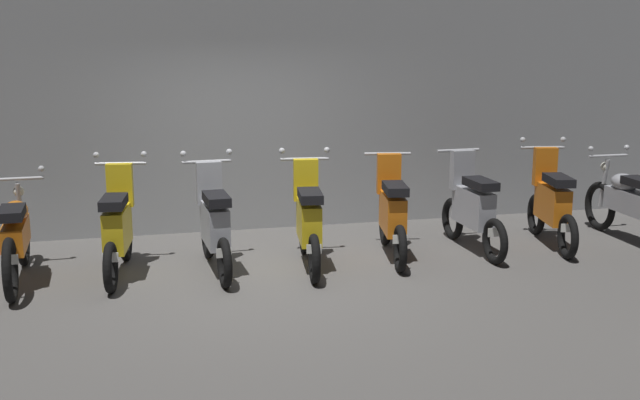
% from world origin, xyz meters
% --- Properties ---
extents(ground_plane, '(80.00, 80.00, 0.00)m').
position_xyz_m(ground_plane, '(0.00, 0.00, 0.00)').
color(ground_plane, '#565451').
extents(back_wall, '(17.30, 0.30, 3.08)m').
position_xyz_m(back_wall, '(0.00, 2.34, 1.54)').
color(back_wall, gray).
rests_on(back_wall, ground).
extents(motorbike_slot_2, '(0.59, 1.95, 1.15)m').
position_xyz_m(motorbike_slot_2, '(-2.58, 0.52, 0.49)').
color(motorbike_slot_2, black).
rests_on(motorbike_slot_2, ground).
extents(motorbike_slot_3, '(0.59, 1.68, 1.29)m').
position_xyz_m(motorbike_slot_3, '(-1.55, 0.52, 0.53)').
color(motorbike_slot_3, black).
rests_on(motorbike_slot_3, ground).
extents(motorbike_slot_4, '(0.59, 1.68, 1.29)m').
position_xyz_m(motorbike_slot_4, '(-0.52, 0.42, 0.53)').
color(motorbike_slot_4, black).
rests_on(motorbike_slot_4, ground).
extents(motorbike_slot_5, '(0.59, 1.68, 1.29)m').
position_xyz_m(motorbike_slot_5, '(0.52, 0.35, 0.53)').
color(motorbike_slot_5, black).
rests_on(motorbike_slot_5, ground).
extents(motorbike_slot_6, '(0.56, 1.67, 1.18)m').
position_xyz_m(motorbike_slot_6, '(1.56, 0.50, 0.52)').
color(motorbike_slot_6, black).
rests_on(motorbike_slot_6, ground).
extents(motorbike_slot_7, '(0.56, 1.68, 1.18)m').
position_xyz_m(motorbike_slot_7, '(2.58, 0.55, 0.52)').
color(motorbike_slot_7, black).
rests_on(motorbike_slot_7, ground).
extents(motorbike_slot_8, '(0.58, 1.67, 1.29)m').
position_xyz_m(motorbike_slot_8, '(3.63, 0.53, 0.53)').
color(motorbike_slot_8, black).
rests_on(motorbike_slot_8, ground).
extents(motorbike_slot_9, '(0.59, 1.95, 1.15)m').
position_xyz_m(motorbike_slot_9, '(4.65, 0.45, 0.49)').
color(motorbike_slot_9, black).
rests_on(motorbike_slot_9, ground).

